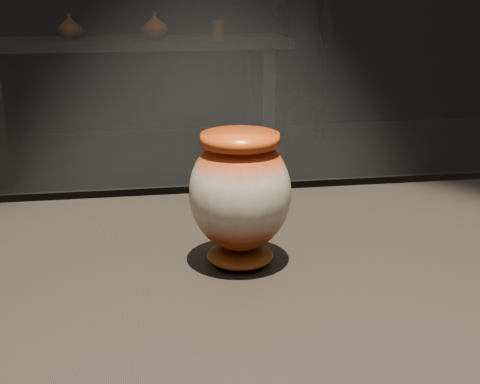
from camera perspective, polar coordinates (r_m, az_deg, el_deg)
name	(u,v)px	position (r m, az deg, el deg)	size (l,w,h in m)	color
main_vase	(240,194)	(0.94, 0.00, -0.20)	(0.18, 0.18, 0.19)	#672309
back_shelf	(136,80)	(4.53, -8.87, 9.46)	(2.00, 0.60, 0.90)	black
back_vase_left	(70,27)	(4.54, -14.33, 13.51)	(0.15, 0.15, 0.16)	brown
back_vase_mid	(155,26)	(4.43, -7.29, 13.89)	(0.16, 0.16, 0.17)	#672309
back_vase_right	(218,29)	(4.49, -1.87, 13.70)	(0.08, 0.08, 0.11)	brown
visitor	(302,40)	(5.46, 5.32, 12.80)	(0.58, 0.38, 1.60)	black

